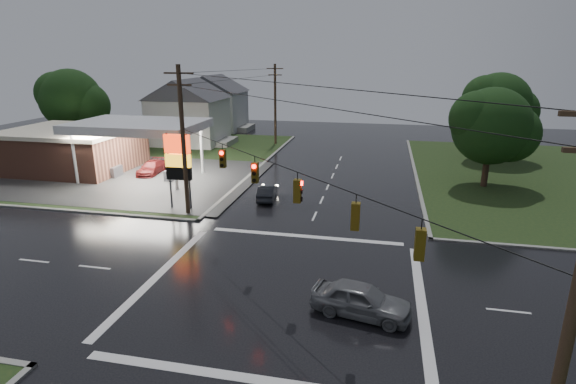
% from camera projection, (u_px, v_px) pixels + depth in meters
% --- Properties ---
extents(ground, '(120.00, 120.00, 0.00)m').
position_uv_depth(ground, '(282.00, 287.00, 23.44)').
color(ground, black).
rests_on(ground, ground).
extents(grass_nw, '(36.00, 36.00, 0.08)m').
position_uv_depth(grass_nw, '(116.00, 157.00, 52.91)').
color(grass_nw, '#1C3216').
rests_on(grass_nw, ground).
extents(gas_station, '(26.20, 18.00, 5.60)m').
position_uv_depth(gas_station, '(81.00, 147.00, 46.21)').
color(gas_station, '#2D2D2D').
rests_on(gas_station, ground).
extents(pylon_sign, '(2.00, 0.35, 6.00)m').
position_uv_depth(pylon_sign, '(178.00, 159.00, 34.17)').
color(pylon_sign, '#59595E').
rests_on(pylon_sign, ground).
extents(utility_pole_nw, '(2.20, 0.32, 11.00)m').
position_uv_depth(utility_pole_nw, '(183.00, 140.00, 32.53)').
color(utility_pole_nw, '#382619').
rests_on(utility_pole_nw, ground).
extents(utility_pole_se, '(2.20, 0.32, 11.00)m').
position_uv_depth(utility_pole_se, '(574.00, 307.00, 10.99)').
color(utility_pole_se, '#382619').
rests_on(utility_pole_se, ground).
extents(utility_pole_n, '(2.20, 0.32, 10.50)m').
position_uv_depth(utility_pole_n, '(275.00, 103.00, 59.26)').
color(utility_pole_n, '#382619').
rests_on(utility_pole_n, ground).
extents(traffic_signals, '(26.87, 26.87, 1.47)m').
position_uv_depth(traffic_signals, '(282.00, 167.00, 21.52)').
color(traffic_signals, black).
rests_on(traffic_signals, ground).
extents(house_near, '(11.05, 8.48, 8.60)m').
position_uv_depth(house_near, '(189.00, 111.00, 59.97)').
color(house_near, silver).
rests_on(house_near, ground).
extents(house_far, '(11.05, 8.48, 8.60)m').
position_uv_depth(house_far, '(214.00, 102.00, 71.39)').
color(house_far, silver).
rests_on(house_far, ground).
extents(tree_nw_behind, '(8.93, 7.60, 10.00)m').
position_uv_depth(tree_nw_behind, '(72.00, 100.00, 56.40)').
color(tree_nw_behind, black).
rests_on(tree_nw_behind, ground).
extents(tree_ne_near, '(7.99, 6.80, 8.98)m').
position_uv_depth(tree_ne_near, '(493.00, 126.00, 39.56)').
color(tree_ne_near, black).
rests_on(tree_ne_near, ground).
extents(tree_ne_far, '(8.46, 7.20, 9.80)m').
position_uv_depth(tree_ne_far, '(499.00, 106.00, 50.01)').
color(tree_ne_far, black).
rests_on(tree_ne_far, ground).
extents(car_north, '(1.82, 3.97, 1.26)m').
position_uv_depth(car_north, '(267.00, 192.00, 37.46)').
color(car_north, black).
rests_on(car_north, ground).
extents(car_crossing, '(4.93, 2.79, 1.58)m').
position_uv_depth(car_crossing, '(361.00, 300.00, 20.73)').
color(car_crossing, slate).
rests_on(car_crossing, ground).
extents(car_pump, '(2.17, 4.65, 1.31)m').
position_uv_depth(car_pump, '(152.00, 168.00, 45.46)').
color(car_pump, '#541313').
rests_on(car_pump, ground).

